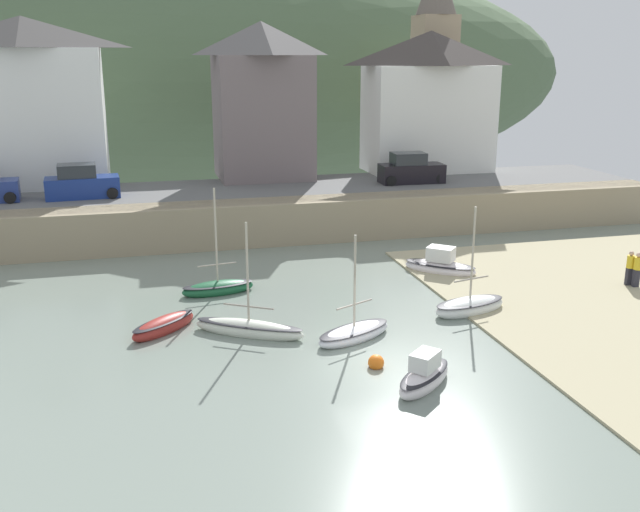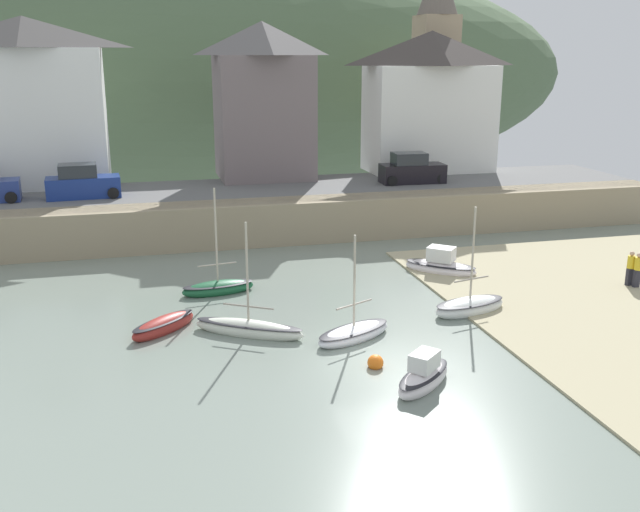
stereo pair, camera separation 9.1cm
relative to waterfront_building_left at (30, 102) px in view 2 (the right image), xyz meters
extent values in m
cube|color=gray|center=(13.86, -25.20, -7.61)|extent=(48.00, 40.00, 0.06)
cube|color=gray|center=(13.86, -8.20, -6.38)|extent=(48.00, 2.40, 2.40)
cube|color=#606060|center=(13.86, -4.50, -5.23)|extent=(48.00, 9.00, 0.10)
ellipsoid|color=#506746|center=(12.39, 30.00, 0.83)|extent=(80.00, 44.00, 24.03)
cube|color=white|center=(0.00, 0.00, -0.99)|extent=(8.72, 4.07, 8.39)
pyramid|color=#54504F|center=(0.00, 0.00, 4.12)|extent=(9.02, 4.37, 1.81)
cube|color=slate|center=(14.38, 0.00, -1.21)|extent=(6.04, 5.48, 7.95)
pyramid|color=#53504F|center=(14.38, 0.00, 3.82)|extent=(6.34, 5.78, 2.11)
cube|color=white|center=(26.12, 0.00, -1.55)|extent=(8.58, 4.44, 7.26)
pyramid|color=#433D39|center=(26.12, 0.00, 3.22)|extent=(8.88, 4.74, 2.29)
cube|color=tan|center=(28.09, 4.00, 0.20)|extent=(2.80, 2.80, 10.76)
ellipsoid|color=white|center=(14.76, -27.69, -7.37)|extent=(2.86, 2.70, 0.78)
ellipsoid|color=black|center=(14.76, -27.69, -7.15)|extent=(2.80, 2.65, 0.12)
cube|color=silver|center=(14.76, -27.69, -6.69)|extent=(1.23, 1.20, 0.57)
ellipsoid|color=silver|center=(9.92, -21.89, -7.37)|extent=(4.28, 3.13, 0.77)
ellipsoid|color=black|center=(9.92, -21.89, -7.16)|extent=(4.20, 3.07, 0.12)
cylinder|color=#B2A893|center=(9.92, -21.89, -5.06)|extent=(0.09, 0.09, 3.85)
cylinder|color=gray|center=(9.92, -21.89, -6.43)|extent=(1.79, 1.14, 0.07)
ellipsoid|color=#195832|center=(9.33, -16.58, -7.38)|extent=(3.43, 1.65, 0.73)
ellipsoid|color=black|center=(9.33, -16.58, -7.18)|extent=(3.36, 1.62, 0.12)
cylinder|color=#B2A893|center=(9.33, -16.58, -4.89)|extent=(0.09, 0.09, 4.24)
cylinder|color=gray|center=(9.33, -16.58, -6.25)|extent=(1.76, 0.35, 0.07)
ellipsoid|color=white|center=(19.23, -21.72, -7.35)|extent=(3.59, 2.08, 0.85)
ellipsoid|color=black|center=(19.23, -21.72, -7.11)|extent=(3.52, 2.04, 0.12)
cylinder|color=#B2A893|center=(19.23, -21.72, -5.00)|extent=(0.09, 0.09, 3.85)
cylinder|color=gray|center=(19.23, -21.72, -6.11)|extent=(1.73, 0.49, 0.07)
ellipsoid|color=white|center=(13.71, -23.29, -7.39)|extent=(3.56, 2.55, 0.70)
ellipsoid|color=black|center=(13.71, -23.29, -7.20)|extent=(3.49, 2.50, 0.12)
cylinder|color=#B2A893|center=(13.71, -23.29, -5.28)|extent=(0.09, 0.09, 3.53)
cylinder|color=gray|center=(13.71, -23.29, -6.20)|extent=(1.63, 0.84, 0.07)
ellipsoid|color=white|center=(20.32, -16.16, -7.36)|extent=(3.57, 3.38, 0.80)
ellipsoid|color=black|center=(20.32, -16.16, -7.14)|extent=(3.50, 3.31, 0.12)
cube|color=silver|center=(20.32, -16.16, -6.61)|extent=(1.56, 1.53, 0.69)
ellipsoid|color=maroon|center=(6.75, -20.74, -7.37)|extent=(2.95, 2.78, 0.79)
ellipsoid|color=black|center=(6.75, -20.74, -7.15)|extent=(2.89, 2.72, 0.12)
cylinder|color=black|center=(-0.84, -3.70, -4.86)|extent=(0.64, 0.22, 0.64)
cylinder|color=black|center=(-0.84, -5.30, -4.86)|extent=(0.64, 0.22, 0.64)
cube|color=navy|center=(3.00, -4.50, -4.58)|extent=(4.20, 1.96, 1.20)
cube|color=#282D33|center=(2.75, -4.50, -3.63)|extent=(2.19, 1.63, 0.80)
cylinder|color=black|center=(4.65, -3.70, -4.86)|extent=(0.64, 0.22, 0.64)
cylinder|color=black|center=(4.65, -5.30, -4.86)|extent=(0.64, 0.22, 0.64)
cylinder|color=black|center=(1.35, -3.70, -4.86)|extent=(0.64, 0.22, 0.64)
cylinder|color=black|center=(1.35, -5.30, -4.86)|extent=(0.64, 0.22, 0.64)
cube|color=black|center=(23.25, -4.50, -4.58)|extent=(4.16, 1.85, 1.20)
cube|color=#282D33|center=(23.00, -4.50, -3.63)|extent=(2.16, 1.58, 0.80)
cylinder|color=black|center=(24.90, -3.70, -4.86)|extent=(0.64, 0.22, 0.64)
cylinder|color=black|center=(24.90, -5.30, -4.86)|extent=(0.64, 0.22, 0.64)
cylinder|color=black|center=(21.60, -3.70, -4.86)|extent=(0.64, 0.22, 0.64)
cylinder|color=black|center=(21.60, -5.30, -4.86)|extent=(0.64, 0.22, 0.64)
cube|color=#282833|center=(28.02, -20.69, -7.07)|extent=(0.28, 0.20, 0.82)
cylinder|color=gold|center=(28.02, -20.69, -6.37)|extent=(0.34, 0.34, 0.58)
sphere|color=#D1A889|center=(28.02, -20.69, -5.97)|extent=(0.22, 0.22, 0.22)
cube|color=#282833|center=(27.88, -20.37, -7.07)|extent=(0.28, 0.20, 0.82)
cylinder|color=gold|center=(27.88, -20.37, -6.37)|extent=(0.34, 0.34, 0.58)
sphere|color=#D1A889|center=(27.88, -20.37, -5.97)|extent=(0.22, 0.22, 0.22)
sphere|color=orange|center=(13.71, -25.92, -7.41)|extent=(0.56, 0.56, 0.56)
camera|label=1|loc=(6.22, -47.52, 2.85)|focal=40.26mm
camera|label=2|loc=(6.31, -47.54, 2.85)|focal=40.26mm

